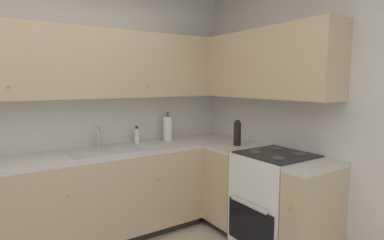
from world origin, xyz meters
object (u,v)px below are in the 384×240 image
(oil_bottle, at_px, (237,133))
(paper_towel_roll, at_px, (168,128))
(oven_range, at_px, (276,201))
(soap_bottle, at_px, (137,136))

(oil_bottle, bearing_deg, paper_towel_roll, 124.89)
(oven_range, distance_m, paper_towel_roll, 1.42)
(oven_range, bearing_deg, soap_bottle, 125.25)
(oven_range, distance_m, oil_bottle, 0.78)
(soap_bottle, xyz_separation_m, paper_towel_roll, (0.38, -0.02, 0.05))
(soap_bottle, distance_m, paper_towel_roll, 0.38)
(soap_bottle, xyz_separation_m, oil_bottle, (0.84, -0.69, 0.04))
(oven_range, height_order, oil_bottle, oil_bottle)
(oven_range, height_order, paper_towel_roll, paper_towel_roll)
(paper_towel_roll, height_order, oil_bottle, paper_towel_roll)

